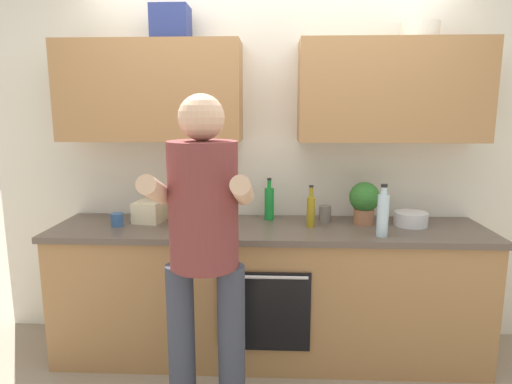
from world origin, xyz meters
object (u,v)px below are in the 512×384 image
object	(u,v)px
bottle_vinegar	(227,217)
bottle_juice	(184,204)
bottle_oil	(311,210)
bottle_syrup	(176,209)
person_standing	(204,240)
bottle_soda	(269,203)
cup_stoneware	(325,214)
mixing_bowl	(411,219)
cup_tea	(117,220)
grocery_bag_rice	(150,211)
potted_herb	(364,201)
bottle_water	(383,214)

from	to	relation	value
bottle_vinegar	bottle_juice	world-z (taller)	bottle_juice
bottle_oil	bottle_vinegar	distance (m)	0.55
bottle_syrup	bottle_vinegar	world-z (taller)	bottle_syrup
person_standing	bottle_oil	bearing A→B (deg)	52.55
bottle_soda	cup_stoneware	distance (m)	0.39
person_standing	mixing_bowl	distance (m)	1.49
cup_stoneware	bottle_syrup	bearing A→B (deg)	-166.72
cup_stoneware	cup_tea	size ratio (longest dim) A/B	1.26
bottle_syrup	grocery_bag_rice	xyz separation A→B (m)	(-0.22, 0.18, -0.06)
bottle_vinegar	potted_herb	bearing A→B (deg)	13.90
bottle_syrup	bottle_soda	distance (m)	0.65
cup_stoneware	grocery_bag_rice	size ratio (longest dim) A/B	0.52
bottle_syrup	cup_tea	bearing A→B (deg)	174.15
bottle_syrup	potted_herb	distance (m)	1.24
bottle_water	cup_stoneware	xyz separation A→B (m)	(-0.31, 0.34, -0.08)
grocery_bag_rice	potted_herb	bearing A→B (deg)	-0.14
bottle_water	cup_tea	world-z (taller)	bottle_water
bottle_syrup	bottle_vinegar	xyz separation A→B (m)	(0.33, -0.05, -0.04)
bottle_juice	cup_tea	xyz separation A→B (m)	(-0.42, -0.09, -0.09)
cup_tea	potted_herb	world-z (taller)	potted_herb
bottle_juice	person_standing	bearing A→B (deg)	-71.57
bottle_juice	bottle_soda	bearing A→B (deg)	12.95
mixing_bowl	potted_herb	world-z (taller)	potted_herb
person_standing	grocery_bag_rice	bearing A→B (deg)	120.97
person_standing	bottle_water	distance (m)	1.14
bottle_soda	potted_herb	distance (m)	0.65
bottle_vinegar	bottle_water	bearing A→B (deg)	-3.86
bottle_water	bottle_vinegar	world-z (taller)	bottle_water
bottle_oil	cup_tea	size ratio (longest dim) A/B	3.17
bottle_vinegar	cup_stoneware	bearing A→B (deg)	23.41
bottle_oil	bottle_vinegar	bearing A→B (deg)	-165.81
bottle_oil	cup_stoneware	distance (m)	0.19
cup_tea	bottle_soda	bearing A→B (deg)	12.69
bottle_soda	bottle_oil	size ratio (longest dim) A/B	1.06
bottle_water	bottle_soda	bearing A→B (deg)	151.46
grocery_bag_rice	bottle_juice	bearing A→B (deg)	-10.25
bottle_water	bottle_vinegar	size ratio (longest dim) A/B	1.43
bottle_water	person_standing	bearing A→B (deg)	-150.77
bottle_soda	bottle_juice	size ratio (longest dim) A/B	0.92
bottle_juice	mixing_bowl	size ratio (longest dim) A/B	1.45
potted_herb	bottle_vinegar	bearing A→B (deg)	-166.10
bottle_syrup	bottle_vinegar	bearing A→B (deg)	-8.11
bottle_syrup	grocery_bag_rice	distance (m)	0.29
bottle_soda	bottle_vinegar	size ratio (longest dim) A/B	1.31
person_standing	bottle_vinegar	distance (m)	0.62
cup_stoneware	cup_tea	distance (m)	1.39
bottle_juice	cup_stoneware	xyz separation A→B (m)	(0.96, 0.10, -0.08)
cup_tea	bottle_oil	bearing A→B (deg)	2.09
person_standing	bottle_soda	bearing A→B (deg)	72.01
bottle_soda	cup_tea	size ratio (longest dim) A/B	3.37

